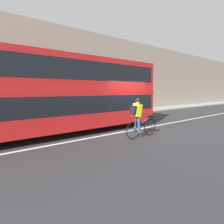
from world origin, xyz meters
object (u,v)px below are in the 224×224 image
at_px(cyclist_on_bike, 139,117).
at_px(street_sign_post, 73,96).
at_px(trash_bin, 17,115).
at_px(bus, 71,91).

height_order(cyclist_on_bike, street_sign_post, street_sign_post).
distance_m(cyclist_on_bike, trash_bin, 7.65).
bearing_deg(trash_bin, street_sign_post, -0.09).
bearing_deg(bus, cyclist_on_bike, -55.73).
height_order(trash_bin, street_sign_post, street_sign_post).
xyz_separation_m(bus, trash_bin, (-1.75, 4.05, -1.41)).
bearing_deg(trash_bin, bus, -66.56).
bearing_deg(bus, street_sign_post, 64.65).
distance_m(bus, cyclist_on_bike, 3.43).
height_order(bus, trash_bin, bus).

